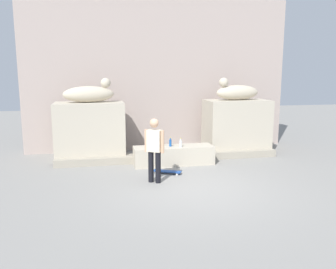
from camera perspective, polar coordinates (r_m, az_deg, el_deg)
The scene contains 12 objects.
ground_plane at distance 8.47m, azimuth 4.55°, elevation -9.11°, with size 40.00×40.00×0.00m, color gray.
facade_wall at distance 12.85m, azimuth -1.57°, elevation 9.98°, with size 9.67×0.60×5.51m, color #AB9990.
pedestal_left at distance 11.36m, azimuth -12.86°, elevation 0.51°, with size 2.19×1.24×1.88m, color #B7AD99.
pedestal_right at distance 12.32m, azimuth 11.33°, elevation 1.30°, with size 2.19×1.24×1.88m, color #B7AD99.
statue_reclining_left at distance 11.23m, azimuth -12.92°, elevation 6.68°, with size 1.65×0.73×0.78m.
statue_reclining_right at distance 12.18m, azimuth 11.38°, elevation 6.99°, with size 1.66×0.76×0.78m.
ledge_block at distance 10.62m, azimuth 0.96°, elevation -3.50°, with size 2.47×0.72×0.57m, color #B7AD99.
skater at distance 8.73m, azimuth -2.29°, elevation -2.20°, with size 0.47×0.36×1.67m.
skateboard at distance 9.70m, azimuth -0.13°, elevation -6.17°, with size 0.80×0.55×0.08m.
bottle_clear at distance 10.43m, azimuth 2.12°, elevation -1.50°, with size 0.07×0.07×0.28m.
bottle_blue at distance 10.52m, azimuth 0.39°, elevation -1.38°, with size 0.08×0.08×0.28m.
stair_step at distance 11.13m, azimuth 0.39°, elevation -3.76°, with size 7.24×0.50×0.23m, color gray.
Camera 1 is at (-2.27, -7.67, 2.78)m, focal length 36.51 mm.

